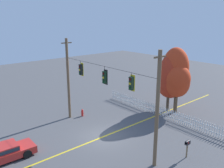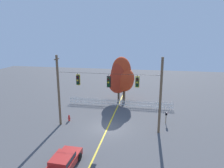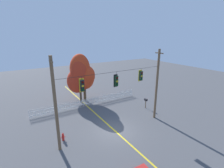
% 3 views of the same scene
% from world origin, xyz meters
% --- Properties ---
extents(ground, '(80.00, 80.00, 0.00)m').
position_xyz_m(ground, '(0.00, 0.00, 0.00)').
color(ground, '#4C4C4F').
extents(lane_centerline_stripe, '(0.16, 36.00, 0.01)m').
position_xyz_m(lane_centerline_stripe, '(0.00, 0.00, 0.00)').
color(lane_centerline_stripe, gold).
rests_on(lane_centerline_stripe, ground).
extents(signal_support_span, '(11.45, 1.10, 8.09)m').
position_xyz_m(signal_support_span, '(0.00, 0.00, 4.13)').
color(signal_support_span, brown).
rests_on(signal_support_span, ground).
extents(traffic_signal_northbound_primary, '(0.43, 0.38, 1.42)m').
position_xyz_m(traffic_signal_northbound_primary, '(-3.27, 0.01, 5.41)').
color(traffic_signal_northbound_primary, black).
extents(traffic_signal_eastbound_side, '(0.43, 0.38, 1.52)m').
position_xyz_m(traffic_signal_eastbound_side, '(0.14, 0.01, 5.33)').
color(traffic_signal_eastbound_side, black).
extents(traffic_signal_westbound_side, '(0.43, 0.38, 1.38)m').
position_xyz_m(traffic_signal_westbound_side, '(3.17, 0.01, 5.45)').
color(traffic_signal_westbound_side, black).
extents(white_picket_fence, '(15.08, 0.06, 1.11)m').
position_xyz_m(white_picket_fence, '(0.27, 7.27, 0.56)').
color(white_picket_fence, silver).
rests_on(white_picket_fence, ground).
extents(autumn_maple_near_fence, '(3.09, 2.81, 6.40)m').
position_xyz_m(autumn_maple_near_fence, '(-0.21, 9.47, 3.58)').
color(autumn_maple_near_fence, '#473828').
rests_on(autumn_maple_near_fence, ground).
extents(autumn_maple_mid, '(3.50, 2.91, 6.99)m').
position_xyz_m(autumn_maple_mid, '(0.51, 9.49, 4.12)').
color(autumn_maple_mid, brown).
rests_on(autumn_maple_mid, ground).
extents(parked_car, '(1.96, 4.15, 1.15)m').
position_xyz_m(parked_car, '(-1.95, -7.65, 0.60)').
color(parked_car, red).
rests_on(parked_car, ground).
extents(fire_hydrant, '(0.38, 0.22, 0.76)m').
position_xyz_m(fire_hydrant, '(-5.00, 1.14, 0.37)').
color(fire_hydrant, red).
rests_on(fire_hydrant, ground).
extents(roadside_mailbox, '(0.25, 0.44, 1.38)m').
position_xyz_m(roadside_mailbox, '(6.51, 2.56, 1.12)').
color(roadside_mailbox, brown).
rests_on(roadside_mailbox, ground).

